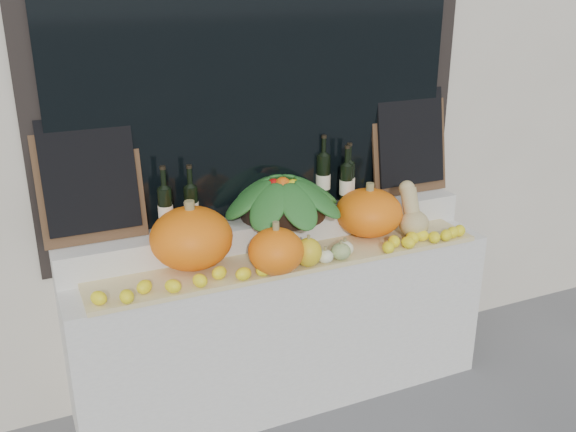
{
  "coord_description": "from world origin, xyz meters",
  "views": [
    {
      "loc": [
        -1.25,
        -1.35,
        2.29
      ],
      "look_at": [
        0.0,
        1.45,
        1.12
      ],
      "focal_mm": 40.0,
      "sensor_mm": 36.0,
      "label": 1
    }
  ],
  "objects": [
    {
      "name": "wine_bottle_tall",
      "position": [
        0.35,
        1.74,
        1.19
      ],
      "size": [
        0.08,
        0.08,
        0.4
      ],
      "color": "black",
      "rests_on": "rear_tier"
    },
    {
      "name": "pumpkin_left",
      "position": [
        -0.5,
        1.51,
        1.06
      ],
      "size": [
        0.51,
        0.51,
        0.31
      ],
      "primitive_type": "ellipsoid",
      "rotation": [
        0.0,
        0.0,
        0.27
      ],
      "color": "orange",
      "rests_on": "straw_bedding"
    },
    {
      "name": "straw_bedding",
      "position": [
        0.0,
        1.4,
        0.89
      ],
      "size": [
        2.1,
        0.32,
        0.02
      ],
      "primitive_type": "cube",
      "color": "tan",
      "rests_on": "display_sill"
    },
    {
      "name": "chalkboard_left",
      "position": [
        -0.92,
        1.74,
        1.36
      ],
      "size": [
        0.5,
        0.14,
        0.61
      ],
      "rotation": [
        -0.18,
        0.0,
        0.0
      ],
      "color": "#4C331E",
      "rests_on": "rear_tier"
    },
    {
      "name": "pumpkin_right",
      "position": [
        0.52,
        1.51,
        1.04
      ],
      "size": [
        0.42,
        0.42,
        0.26
      ],
      "primitive_type": "ellipsoid",
      "rotation": [
        0.0,
        0.0,
        0.14
      ],
      "color": "orange",
      "rests_on": "straw_bedding"
    },
    {
      "name": "decorative_gourds",
      "position": [
        0.07,
        1.29,
        0.96
      ],
      "size": [
        0.5,
        0.15,
        0.17
      ],
      "color": "#3A6F21",
      "rests_on": "straw_bedding"
    },
    {
      "name": "butternut_squash",
      "position": [
        0.74,
        1.41,
        1.02
      ],
      "size": [
        0.17,
        0.22,
        0.3
      ],
      "color": "tan",
      "rests_on": "straw_bedding"
    },
    {
      "name": "pumpkin_center",
      "position": [
        -0.14,
        1.28,
        1.02
      ],
      "size": [
        0.35,
        0.35,
        0.23
      ],
      "primitive_type": "ellipsoid",
      "rotation": [
        0.0,
        0.0,
        0.33
      ],
      "color": "orange",
      "rests_on": "straw_bedding"
    },
    {
      "name": "wine_bottle_near_right",
      "position": [
        0.49,
        1.7,
        1.16
      ],
      "size": [
        0.08,
        0.08,
        0.35
      ],
      "color": "black",
      "rests_on": "rear_tier"
    },
    {
      "name": "chalkboard_right",
      "position": [
        0.92,
        1.74,
        1.36
      ],
      "size": [
        0.5,
        0.14,
        0.61
      ],
      "rotation": [
        -0.18,
        0.0,
        0.0
      ],
      "color": "#4C331E",
      "rests_on": "rear_tier"
    },
    {
      "name": "lemon_heap",
      "position": [
        0.0,
        1.29,
        0.94
      ],
      "size": [
        2.2,
        0.16,
        0.06
      ],
      "primitive_type": null,
      "color": "yellow",
      "rests_on": "straw_bedding"
    },
    {
      "name": "wine_bottle_near_left",
      "position": [
        -0.44,
        1.68,
        1.16
      ],
      "size": [
        0.08,
        0.08,
        0.34
      ],
      "color": "black",
      "rests_on": "rear_tier"
    },
    {
      "name": "wine_bottle_far_right",
      "position": [
        0.46,
        1.67,
        1.16
      ],
      "size": [
        0.08,
        0.08,
        0.35
      ],
      "color": "black",
      "rests_on": "rear_tier"
    },
    {
      "name": "rear_tier",
      "position": [
        0.0,
        1.68,
        0.96
      ],
      "size": [
        2.3,
        0.25,
        0.16
      ],
      "primitive_type": "cube",
      "color": "silver",
      "rests_on": "display_sill"
    },
    {
      "name": "produce_bowl",
      "position": [
        0.06,
        1.66,
        1.15
      ],
      "size": [
        0.71,
        0.71,
        0.23
      ],
      "color": "black",
      "rests_on": "rear_tier"
    },
    {
      "name": "wine_bottle_far_left",
      "position": [
        -0.58,
        1.66,
        1.17
      ],
      "size": [
        0.08,
        0.08,
        0.36
      ],
      "color": "black",
      "rests_on": "rear_tier"
    },
    {
      "name": "display_sill",
      "position": [
        0.0,
        1.52,
        0.44
      ],
      "size": [
        2.3,
        0.55,
        0.88
      ],
      "primitive_type": "cube",
      "color": "silver",
      "rests_on": "ground"
    }
  ]
}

